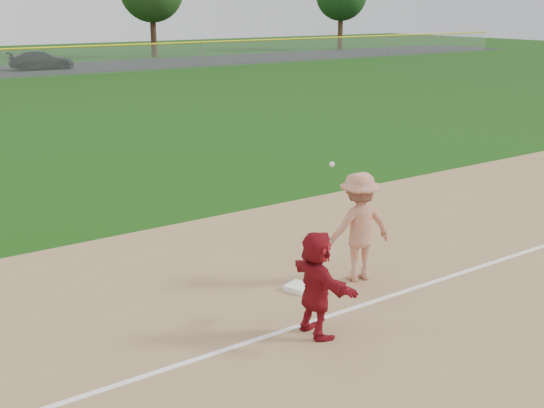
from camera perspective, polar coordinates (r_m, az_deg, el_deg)
ground at (r=12.15m, az=4.09°, el=-7.54°), size 160.00×160.00×0.00m
foul_line at (r=11.59m, az=6.60°, el=-8.71°), size 60.00×0.10×0.01m
first_base at (r=12.25m, az=2.24°, el=-6.97°), size 0.52×0.52×0.09m
base_runner at (r=10.39m, az=3.76°, el=-6.68°), size 0.63×1.59×1.67m
car_right at (r=56.89m, az=-18.75°, el=11.33°), size 5.07×2.56×1.41m
first_base_play at (r=12.48m, az=7.26°, el=-1.90°), size 1.43×0.99×2.29m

